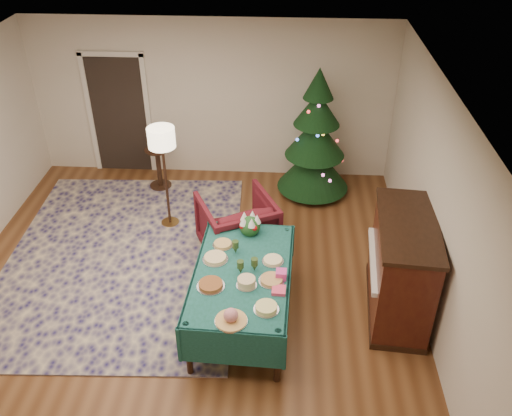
# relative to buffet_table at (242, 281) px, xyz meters

# --- Properties ---
(room_shell) EXTENTS (7.00, 7.00, 7.00)m
(room_shell) POSITION_rel_buffet_table_xyz_m (-0.79, 0.15, 0.74)
(room_shell) COLOR #593319
(room_shell) RESTS_ON ground
(doorway) EXTENTS (1.08, 0.04, 2.16)m
(doorway) POSITION_rel_buffet_table_xyz_m (-2.39, 3.63, 0.49)
(doorway) COLOR black
(doorway) RESTS_ON ground
(rug) EXTENTS (3.38, 4.33, 0.02)m
(rug) POSITION_rel_buffet_table_xyz_m (-1.79, 1.12, -0.60)
(rug) COLOR #17134A
(rug) RESTS_ON ground
(buffet_table) EXTENTS (1.22, 1.99, 0.76)m
(buffet_table) POSITION_rel_buffet_table_xyz_m (0.00, 0.00, 0.00)
(buffet_table) COLOR black
(buffet_table) RESTS_ON ground
(platter_0) EXTENTS (0.34, 0.34, 0.16)m
(platter_0) POSITION_rel_buffet_table_xyz_m (-0.05, -0.80, 0.21)
(platter_0) COLOR silver
(platter_0) RESTS_ON buffet_table
(platter_1) EXTENTS (0.27, 0.27, 0.06)m
(platter_1) POSITION_rel_buffet_table_xyz_m (0.31, -0.61, 0.18)
(platter_1) COLOR silver
(platter_1) RESTS_ON buffet_table
(platter_2) EXTENTS (0.32, 0.32, 0.05)m
(platter_2) POSITION_rel_buffet_table_xyz_m (-0.33, -0.28, 0.17)
(platter_2) COLOR silver
(platter_2) RESTS_ON buffet_table
(platter_3) EXTENTS (0.24, 0.24, 0.10)m
(platter_3) POSITION_rel_buffet_table_xyz_m (0.07, -0.24, 0.20)
(platter_3) COLOR silver
(platter_3) RESTS_ON buffet_table
(platter_4) EXTENTS (0.30, 0.30, 0.04)m
(platter_4) POSITION_rel_buffet_table_xyz_m (0.34, -0.15, 0.17)
(platter_4) COLOR silver
(platter_4) RESTS_ON buffet_table
(platter_5) EXTENTS (0.31, 0.31, 0.05)m
(platter_5) POSITION_rel_buffet_table_xyz_m (-0.33, 0.19, 0.17)
(platter_5) COLOR silver
(platter_5) RESTS_ON buffet_table
(platter_6) EXTENTS (0.26, 0.26, 0.04)m
(platter_6) POSITION_rel_buffet_table_xyz_m (0.35, 0.20, 0.17)
(platter_6) COLOR silver
(platter_6) RESTS_ON buffet_table
(platter_7) EXTENTS (0.25, 0.25, 0.04)m
(platter_7) POSITION_rel_buffet_table_xyz_m (-0.28, 0.48, 0.17)
(platter_7) COLOR silver
(platter_7) RESTS_ON buffet_table
(goblet_0) EXTENTS (0.08, 0.08, 0.18)m
(goblet_0) POSITION_rel_buffet_table_xyz_m (-0.10, 0.33, 0.24)
(goblet_0) COLOR #2D471E
(goblet_0) RESTS_ON buffet_table
(goblet_1) EXTENTS (0.08, 0.08, 0.18)m
(goblet_1) POSITION_rel_buffet_table_xyz_m (0.14, 0.02, 0.24)
(goblet_1) COLOR #2D471E
(goblet_1) RESTS_ON buffet_table
(goblet_2) EXTENTS (0.08, 0.08, 0.18)m
(goblet_2) POSITION_rel_buffet_table_xyz_m (-0.01, -0.03, 0.24)
(goblet_2) COLOR #2D471E
(goblet_2) RESTS_ON buffet_table
(napkin_stack) EXTENTS (0.16, 0.16, 0.04)m
(napkin_stack) POSITION_rel_buffet_table_xyz_m (0.43, -0.32, 0.17)
(napkin_stack) COLOR #F34368
(napkin_stack) RESTS_ON buffet_table
(gift_box) EXTENTS (0.13, 0.13, 0.10)m
(gift_box) POSITION_rel_buffet_table_xyz_m (0.45, -0.09, 0.20)
(gift_box) COLOR #DC3D97
(gift_box) RESTS_ON buffet_table
(centerpiece) EXTENTS (0.27, 0.27, 0.31)m
(centerpiece) POSITION_rel_buffet_table_xyz_m (0.04, 0.76, 0.28)
(centerpiece) COLOR #1E4C1E
(centerpiece) RESTS_ON buffet_table
(armchair) EXTENTS (1.24, 1.21, 0.98)m
(armchair) POSITION_rel_buffet_table_xyz_m (-0.18, 1.33, -0.12)
(armchair) COLOR #4F1118
(armchair) RESTS_ON ground
(floor_lamp) EXTENTS (0.39, 0.39, 1.61)m
(floor_lamp) POSITION_rel_buffet_table_xyz_m (-1.28, 1.97, 0.76)
(floor_lamp) COLOR #A57F3F
(floor_lamp) RESTS_ON ground
(side_table) EXTENTS (0.40, 0.40, 0.72)m
(side_table) POSITION_rel_buffet_table_xyz_m (-1.65, 3.05, -0.26)
(side_table) COLOR black
(side_table) RESTS_ON ground
(potted_plant) EXTENTS (0.21, 0.38, 0.21)m
(potted_plant) POSITION_rel_buffet_table_xyz_m (-1.65, 3.05, 0.22)
(potted_plant) COLOR #A20B0C
(potted_plant) RESTS_ON side_table
(christmas_tree) EXTENTS (1.41, 1.41, 2.14)m
(christmas_tree) POSITION_rel_buffet_table_xyz_m (0.93, 3.05, 0.36)
(christmas_tree) COLOR black
(christmas_tree) RESTS_ON ground
(piano) EXTENTS (0.82, 1.55, 1.30)m
(piano) POSITION_rel_buffet_table_xyz_m (1.88, 0.30, 0.03)
(piano) COLOR black
(piano) RESTS_ON ground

